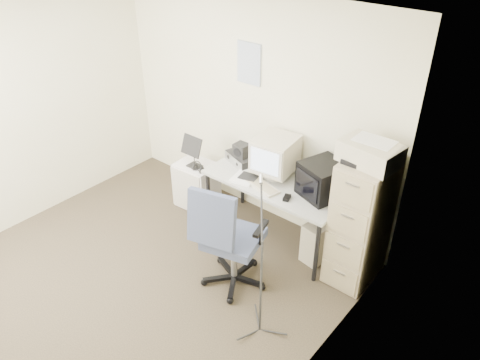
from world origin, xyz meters
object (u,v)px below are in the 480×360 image
Objects in this scene: desk at (275,210)px; filing_cabinet at (361,221)px; office_chair at (234,237)px; side_cart at (197,185)px.

filing_cabinet is at bearing 1.81° from desk.
filing_cabinet is at bearing 30.00° from office_chair.
filing_cabinet is 0.87× the size of desk.
side_cart is (-1.20, 0.73, -0.27)m from office_chair.
desk is at bearing 0.41° from side_cart.
desk reaches higher than side_cart.
desk is at bearing 82.41° from office_chair.
filing_cabinet is at bearing -0.67° from side_cart.
office_chair is at bearing -35.17° from side_cart.
desk is 1.35× the size of office_chair.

